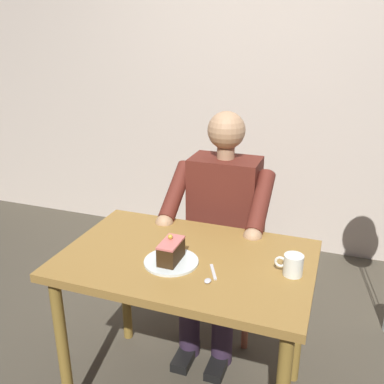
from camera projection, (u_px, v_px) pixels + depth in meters
cafe_rear_panel at (272, 51)px, 3.06m from camera, size 6.40×0.12×3.00m
dining_table at (187, 277)px, 1.82m from camera, size 1.05×0.68×0.75m
chair at (228, 241)px, 2.47m from camera, size 0.42×0.42×0.90m
seated_person at (220, 228)px, 2.26m from camera, size 0.53×0.58×1.26m
dessert_plate at (171, 262)px, 1.73m from camera, size 0.22×0.22×0.01m
cake_slice at (171, 251)px, 1.72m from camera, size 0.07×0.14×0.11m
coffee_cup at (293, 264)px, 1.64m from camera, size 0.11×0.08×0.08m
dessert_spoon at (210, 277)px, 1.63m from camera, size 0.06×0.14×0.01m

